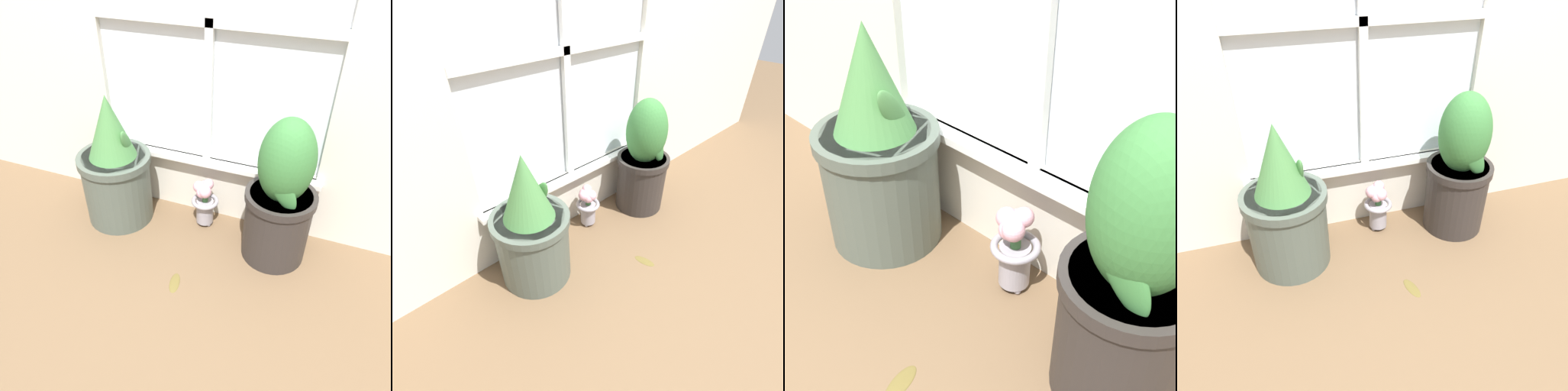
# 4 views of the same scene
# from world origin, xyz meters

# --- Properties ---
(ground_plane) EXTENTS (10.00, 10.00, 0.00)m
(ground_plane) POSITION_xyz_m (0.00, 0.00, 0.00)
(ground_plane) COLOR brown
(potted_plant_left) EXTENTS (0.35, 0.35, 0.67)m
(potted_plant_left) POSITION_xyz_m (-0.40, 0.41, 0.28)
(potted_plant_left) COLOR #4C564C
(potted_plant_left) RESTS_ON ground_plane
(potted_plant_right) EXTENTS (0.31, 0.31, 0.69)m
(potted_plant_right) POSITION_xyz_m (0.40, 0.42, 0.31)
(potted_plant_right) COLOR #2D2826
(potted_plant_right) RESTS_ON ground_plane
(flower_vase) EXTENTS (0.14, 0.14, 0.26)m
(flower_vase) POSITION_xyz_m (0.03, 0.50, 0.15)
(flower_vase) COLOR #99939E
(flower_vase) RESTS_ON ground_plane
(fallen_leaf) EXTENTS (0.07, 0.12, 0.01)m
(fallen_leaf) POSITION_xyz_m (0.05, 0.08, 0.00)
(fallen_leaf) COLOR brown
(fallen_leaf) RESTS_ON ground_plane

